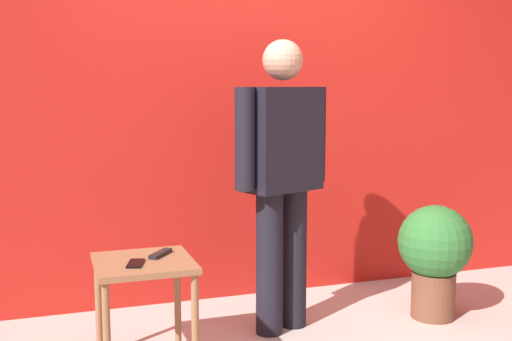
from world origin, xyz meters
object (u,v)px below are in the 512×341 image
at_px(side_table, 144,279).
at_px(potted_plant, 435,252).
at_px(cell_phone, 136,263).
at_px(standing_person, 282,171).
at_px(tv_remote, 161,254).

relative_size(side_table, potted_plant, 0.79).
height_order(side_table, potted_plant, potted_plant).
xyz_separation_m(side_table, cell_phone, (-0.05, -0.06, 0.10)).
distance_m(cell_phone, potted_plant, 1.82).
xyz_separation_m(standing_person, potted_plant, (0.93, -0.12, -0.51)).
distance_m(standing_person, tv_remote, 0.83).
bearing_deg(side_table, potted_plant, 4.53).
xyz_separation_m(cell_phone, tv_remote, (0.14, 0.12, 0.01)).
bearing_deg(standing_person, potted_plant, -7.13).
height_order(cell_phone, tv_remote, tv_remote).
xyz_separation_m(standing_person, tv_remote, (-0.72, -0.20, -0.36)).
distance_m(cell_phone, tv_remote, 0.19).
xyz_separation_m(side_table, tv_remote, (0.09, 0.06, 0.10)).
distance_m(standing_person, potted_plant, 1.07).
relative_size(tv_remote, potted_plant, 0.25).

